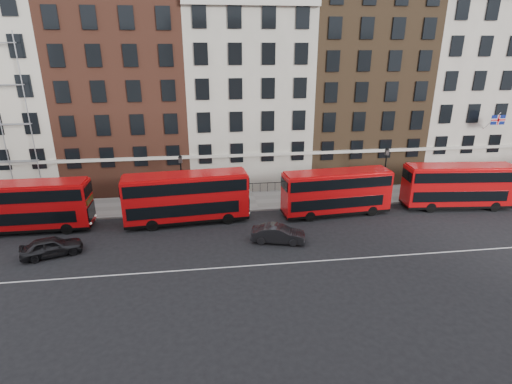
{
  "coord_description": "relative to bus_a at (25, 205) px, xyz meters",
  "views": [
    {
      "loc": [
        -4.96,
        -26.71,
        14.71
      ],
      "look_at": [
        -0.68,
        5.0,
        3.0
      ],
      "focal_mm": 28.0,
      "sensor_mm": 36.0,
      "label": 1
    }
  ],
  "objects": [
    {
      "name": "traffic_light",
      "position": [
        44.43,
        1.88,
        0.14
      ],
      "size": [
        0.25,
        0.45,
        3.27
      ],
      "color": "black",
      "rests_on": "pavement"
    },
    {
      "name": "kerb",
      "position": [
        19.83,
        1.79,
        -2.22
      ],
      "size": [
        80.0,
        0.3,
        0.16
      ],
      "primitive_type": "cube",
      "color": "gray",
      "rests_on": "ground"
    },
    {
      "name": "bus_b",
      "position": [
        13.16,
        -0.0,
        0.1
      ],
      "size": [
        10.86,
        3.45,
        4.49
      ],
      "rotation": [
        0.0,
        0.0,
        0.08
      ],
      "color": "#BB090C",
      "rests_on": "ground"
    },
    {
      "name": "ground",
      "position": [
        19.83,
        -6.21,
        -2.3
      ],
      "size": [
        120.0,
        120.0,
        0.0
      ],
      "primitive_type": "plane",
      "color": "black",
      "rests_on": "ground"
    },
    {
      "name": "car_rear",
      "position": [
        3.32,
        -4.7,
        -1.58
      ],
      "size": [
        4.59,
        2.96,
        1.45
      ],
      "primitive_type": "imported",
      "rotation": [
        0.0,
        0.0,
        1.89
      ],
      "color": "black",
      "rests_on": "ground"
    },
    {
      "name": "road_centre_line",
      "position": [
        19.83,
        -8.21,
        -2.3
      ],
      "size": [
        70.0,
        0.12,
        0.01
      ],
      "primitive_type": "cube",
      "color": "white",
      "rests_on": "ground"
    },
    {
      "name": "bus_c",
      "position": [
        26.68,
        -0.0,
        -0.07
      ],
      "size": [
        10.09,
        3.16,
        4.17
      ],
      "rotation": [
        0.0,
        0.0,
        0.08
      ],
      "color": "#BB090C",
      "rests_on": "ground"
    },
    {
      "name": "building_terrace",
      "position": [
        19.52,
        11.67,
        7.93
      ],
      "size": [
        64.0,
        11.95,
        22.0
      ],
      "color": "beige",
      "rests_on": "ground"
    },
    {
      "name": "iron_railings",
      "position": [
        19.83,
        6.49,
        -1.65
      ],
      "size": [
        6.6,
        0.06,
        1.0
      ],
      "primitive_type": null,
      "color": "black",
      "rests_on": "pavement"
    },
    {
      "name": "lamp_post_right",
      "position": [
        32.61,
        2.88,
        0.77
      ],
      "size": [
        0.44,
        0.44,
        5.33
      ],
      "color": "black",
      "rests_on": "pavement"
    },
    {
      "name": "lamp_post_left",
      "position": [
        12.72,
        2.76,
        0.77
      ],
      "size": [
        0.44,
        0.44,
        5.33
      ],
      "color": "black",
      "rests_on": "pavement"
    },
    {
      "name": "pavement",
      "position": [
        19.83,
        4.29,
        -2.23
      ],
      "size": [
        80.0,
        5.0,
        0.15
      ],
      "primitive_type": "cube",
      "color": "gray",
      "rests_on": "ground"
    },
    {
      "name": "bus_a",
      "position": [
        0.0,
        0.0,
        0.0
      ],
      "size": [
        10.24,
        2.52,
        4.3
      ],
      "rotation": [
        0.0,
        0.0,
        0.0
      ],
      "color": "#BB090C",
      "rests_on": "ground"
    },
    {
      "name": "bus_d",
      "position": [
        38.69,
        0.0,
        -0.01
      ],
      "size": [
        10.37,
        3.37,
        4.28
      ],
      "rotation": [
        0.0,
        0.0,
        -0.09
      ],
      "color": "#BB090C",
      "rests_on": "ground"
    },
    {
      "name": "car_front",
      "position": [
        20.43,
        -4.83,
        -1.6
      ],
      "size": [
        4.5,
        2.5,
        1.41
      ],
      "primitive_type": "imported",
      "rotation": [
        0.0,
        0.0,
        1.32
      ],
      "color": "black",
      "rests_on": "ground"
    }
  ]
}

